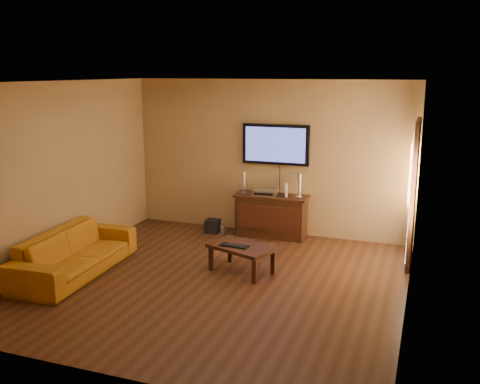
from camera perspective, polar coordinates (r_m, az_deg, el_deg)
The scene contains 14 objects.
ground_plane at distance 7.48m, azimuth -2.54°, elevation -9.50°, with size 5.00×5.00×0.00m, color #391F0F.
room_walls at distance 7.59m, azimuth -0.87°, elevation 4.08°, with size 5.00×5.00×5.00m.
french_door at distance 8.29m, azimuth 17.99°, elevation -0.28°, with size 0.07×1.02×2.22m.
media_console at distance 9.34m, azimuth 3.36°, elevation -2.52°, with size 1.26×0.48×0.74m.
television at distance 9.29m, azimuth 3.81°, elevation 5.08°, with size 1.19×0.08×0.70m.
coffee_table at distance 7.68m, azimuth 0.19°, elevation -6.14°, with size 1.05×0.83×0.40m.
sofa at distance 7.99m, azimuth -17.21°, elevation -5.45°, with size 2.12×0.62×0.83m, color #B66D14.
speaker_left at distance 9.40m, azimuth 0.41°, elevation 0.96°, with size 0.10×0.10×0.37m.
speaker_right at distance 9.12m, azimuth 6.34°, elevation 0.63°, with size 0.11×0.11×0.41m.
av_receiver at distance 9.25m, azimuth 2.73°, elevation -0.05°, with size 0.39×0.28×0.09m, color silver.
game_console at distance 9.17m, azimuth 4.96°, elevation 0.22°, with size 0.05×0.16×0.22m, color white.
subwoofer at distance 9.60m, azimuth -2.93°, elevation -3.65°, with size 0.24×0.24×0.24m, color black.
bottle at distance 9.47m, azimuth -1.90°, elevation -4.01°, with size 0.07×0.07×0.21m.
keyboard at distance 7.63m, azimuth -0.60°, elevation -5.74°, with size 0.43×0.19×0.02m.
Camera 1 is at (2.65, -6.39, 2.84)m, focal length 40.00 mm.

